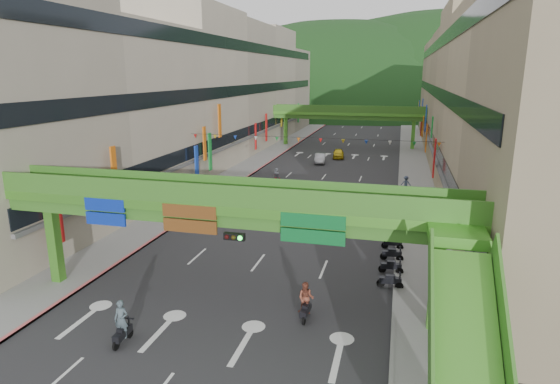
# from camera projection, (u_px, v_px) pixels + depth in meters

# --- Properties ---
(ground) EXTENTS (320.00, 320.00, 0.00)m
(ground) POSITION_uv_depth(u_px,v_px,m) (179.00, 367.00, 20.60)
(ground) COLOR black
(ground) RESTS_ON ground
(road_slab) EXTENTS (18.00, 140.00, 0.02)m
(road_slab) POSITION_uv_depth(u_px,v_px,m) (335.00, 162.00, 67.52)
(road_slab) COLOR #28282B
(road_slab) RESTS_ON ground
(sidewalk_left) EXTENTS (4.00, 140.00, 0.15)m
(sidewalk_left) POSITION_uv_depth(u_px,v_px,m) (262.00, 159.00, 70.15)
(sidewalk_left) COLOR gray
(sidewalk_left) RESTS_ON ground
(sidewalk_right) EXTENTS (4.00, 140.00, 0.15)m
(sidewalk_right) POSITION_uv_depth(u_px,v_px,m) (414.00, 166.00, 64.85)
(sidewalk_right) COLOR gray
(sidewalk_right) RESTS_ON ground
(curb_left) EXTENTS (0.20, 140.00, 0.18)m
(curb_left) POSITION_uv_depth(u_px,v_px,m) (274.00, 159.00, 69.69)
(curb_left) COLOR #CC5959
(curb_left) RESTS_ON ground
(curb_right) EXTENTS (0.20, 140.00, 0.18)m
(curb_right) POSITION_uv_depth(u_px,v_px,m) (400.00, 165.00, 65.31)
(curb_right) COLOR gray
(curb_right) RESTS_ON ground
(building_row_left) EXTENTS (12.80, 95.00, 19.00)m
(building_row_left) POSITION_uv_depth(u_px,v_px,m) (211.00, 94.00, 69.74)
(building_row_left) COLOR #9E937F
(building_row_left) RESTS_ON ground
(building_row_right) EXTENTS (12.80, 95.00, 19.00)m
(building_row_right) POSITION_uv_depth(u_px,v_px,m) (482.00, 97.00, 60.62)
(building_row_right) COLOR gray
(building_row_right) RESTS_ON ground
(overpass_near) EXTENTS (28.00, 12.27, 7.10)m
(overpass_near) POSITION_uv_depth(u_px,v_px,m) (237.00, 220.00, 24.13)
(overpass_near) COLOR #4C9E2D
(overpass_near) RESTS_ON ground
(overpass_far) EXTENTS (28.00, 2.20, 7.10)m
(overpass_far) POSITION_uv_depth(u_px,v_px,m) (348.00, 116.00, 80.26)
(overpass_far) COLOR #4C9E2D
(overpass_far) RESTS_ON ground
(hill_left) EXTENTS (168.00, 140.00, 112.00)m
(hill_left) POSITION_uv_depth(u_px,v_px,m) (336.00, 108.00, 174.37)
(hill_left) COLOR #1C4419
(hill_left) RESTS_ON ground
(hill_right) EXTENTS (208.00, 176.00, 128.00)m
(hill_right) POSITION_uv_depth(u_px,v_px,m) (444.00, 106.00, 183.51)
(hill_right) COLOR #1C4419
(hill_right) RESTS_ON ground
(bunting_string) EXTENTS (26.00, 0.36, 0.47)m
(bunting_string) POSITION_uv_depth(u_px,v_px,m) (309.00, 140.00, 47.28)
(bunting_string) COLOR black
(bunting_string) RESTS_ON ground
(scooter_rider_near) EXTENTS (0.71, 1.60, 2.23)m
(scooter_rider_near) POSITION_uv_depth(u_px,v_px,m) (122.00, 324.00, 22.08)
(scooter_rider_near) COLOR black
(scooter_rider_near) RESTS_ON ground
(scooter_rider_mid) EXTENTS (0.87, 1.60, 2.09)m
(scooter_rider_mid) POSITION_uv_depth(u_px,v_px,m) (306.00, 301.00, 24.29)
(scooter_rider_mid) COLOR black
(scooter_rider_mid) RESTS_ON ground
(scooter_rider_left) EXTENTS (0.97, 1.60, 1.99)m
(scooter_rider_left) POSITION_uv_depth(u_px,v_px,m) (234.00, 207.00, 41.52)
(scooter_rider_left) COLOR gray
(scooter_rider_left) RESTS_ON ground
(scooter_rider_far) EXTENTS (0.88, 1.58, 1.96)m
(scooter_rider_far) POSITION_uv_depth(u_px,v_px,m) (276.00, 176.00, 53.90)
(scooter_rider_far) COLOR maroon
(scooter_rider_far) RESTS_ON ground
(parked_scooter_row) EXTENTS (1.60, 9.40, 1.08)m
(parked_scooter_row) POSITION_uv_depth(u_px,v_px,m) (392.00, 254.00, 32.04)
(parked_scooter_row) COLOR black
(parked_scooter_row) RESTS_ON ground
(car_silver) EXTENTS (1.94, 4.25, 1.35)m
(car_silver) POSITION_uv_depth(u_px,v_px,m) (320.00, 158.00, 66.83)
(car_silver) COLOR #A1A2A8
(car_silver) RESTS_ON ground
(car_yellow) EXTENTS (2.14, 4.26, 1.39)m
(car_yellow) POSITION_uv_depth(u_px,v_px,m) (338.00, 154.00, 70.78)
(car_yellow) COLOR gold
(car_yellow) RESTS_ON ground
(pedestrian_red) EXTENTS (0.99, 0.89, 1.68)m
(pedestrian_red) POSITION_uv_depth(u_px,v_px,m) (423.00, 198.00, 45.21)
(pedestrian_red) COLOR #A02846
(pedestrian_red) RESTS_ON ground
(pedestrian_dark) EXTENTS (1.00, 0.92, 1.65)m
(pedestrian_dark) POSITION_uv_depth(u_px,v_px,m) (454.00, 299.00, 24.96)
(pedestrian_dark) COLOR black
(pedestrian_dark) RESTS_ON ground
(pedestrian_blue) EXTENTS (0.78, 0.52, 1.62)m
(pedestrian_blue) POSITION_uv_depth(u_px,v_px,m) (406.00, 185.00, 50.62)
(pedestrian_blue) COLOR #3A475F
(pedestrian_blue) RESTS_ON ground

